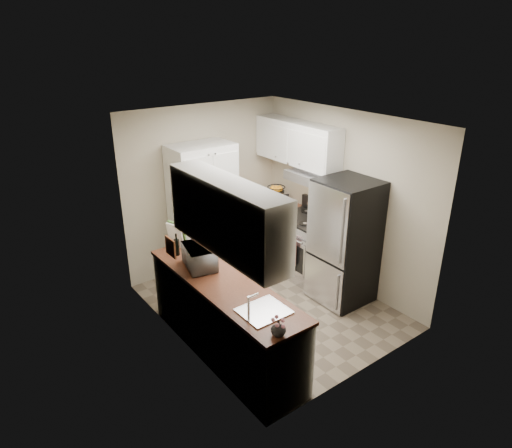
# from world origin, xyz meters

# --- Properties ---
(ground) EXTENTS (3.20, 3.20, 0.00)m
(ground) POSITION_xyz_m (0.00, 0.00, 0.00)
(ground) COLOR #7A6B56
(ground) RESTS_ON ground
(room_shell) EXTENTS (2.64, 3.24, 2.52)m
(room_shell) POSITION_xyz_m (-0.02, -0.01, 1.63)
(room_shell) COLOR #B6AF93
(room_shell) RESTS_ON ground
(pantry_cabinet) EXTENTS (0.90, 0.55, 2.00)m
(pantry_cabinet) POSITION_xyz_m (-0.20, 1.32, 1.00)
(pantry_cabinet) COLOR white
(pantry_cabinet) RESTS_ON ground
(base_cabinet_left) EXTENTS (0.60, 2.30, 0.88)m
(base_cabinet_left) POSITION_xyz_m (-0.99, -0.43, 0.44)
(base_cabinet_left) COLOR white
(base_cabinet_left) RESTS_ON ground
(countertop_left) EXTENTS (0.63, 2.33, 0.04)m
(countertop_left) POSITION_xyz_m (-0.99, -0.43, 0.90)
(countertop_left) COLOR brown
(countertop_left) RESTS_ON base_cabinet_left
(base_cabinet_right) EXTENTS (0.60, 0.80, 0.88)m
(base_cabinet_right) POSITION_xyz_m (0.99, 1.19, 0.44)
(base_cabinet_right) COLOR white
(base_cabinet_right) RESTS_ON ground
(countertop_right) EXTENTS (0.63, 0.83, 0.04)m
(countertop_right) POSITION_xyz_m (0.99, 1.19, 0.90)
(countertop_right) COLOR brown
(countertop_right) RESTS_ON base_cabinet_right
(electric_range) EXTENTS (0.71, 0.78, 1.13)m
(electric_range) POSITION_xyz_m (0.97, 0.39, 0.48)
(electric_range) COLOR #B7B7BC
(electric_range) RESTS_ON ground
(refrigerator) EXTENTS (0.70, 0.72, 1.70)m
(refrigerator) POSITION_xyz_m (0.94, -0.41, 0.85)
(refrigerator) COLOR #B7B7BC
(refrigerator) RESTS_ON ground
(microwave) EXTENTS (0.42, 0.53, 0.26)m
(microwave) POSITION_xyz_m (-1.02, 0.01, 1.05)
(microwave) COLOR silver
(microwave) RESTS_ON countertop_left
(wine_bottle) EXTENTS (0.07, 0.07, 0.26)m
(wine_bottle) POSITION_xyz_m (-1.09, 0.45, 1.05)
(wine_bottle) COLOR black
(wine_bottle) RESTS_ON countertop_left
(flower_vase) EXTENTS (0.14, 0.14, 0.15)m
(flower_vase) POSITION_xyz_m (-1.11, -1.52, 0.99)
(flower_vase) COLOR silver
(flower_vase) RESTS_ON countertop_left
(cutting_board) EXTENTS (0.11, 0.26, 0.33)m
(cutting_board) POSITION_xyz_m (-0.96, 0.66, 1.09)
(cutting_board) COLOR #528C3A
(cutting_board) RESTS_ON countertop_left
(toaster_oven) EXTENTS (0.36, 0.40, 0.19)m
(toaster_oven) POSITION_xyz_m (1.06, 1.15, 1.01)
(toaster_oven) COLOR silver
(toaster_oven) RESTS_ON countertop_right
(fruit_basket) EXTENTS (0.29, 0.29, 0.12)m
(fruit_basket) POSITION_xyz_m (1.04, 1.16, 1.17)
(fruit_basket) COLOR #FE9E1C
(fruit_basket) RESTS_ON toaster_oven
(kitchen_mat) EXTENTS (0.64, 0.83, 0.01)m
(kitchen_mat) POSITION_xyz_m (0.05, 0.65, 0.01)
(kitchen_mat) COLOR tan
(kitchen_mat) RESTS_ON ground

